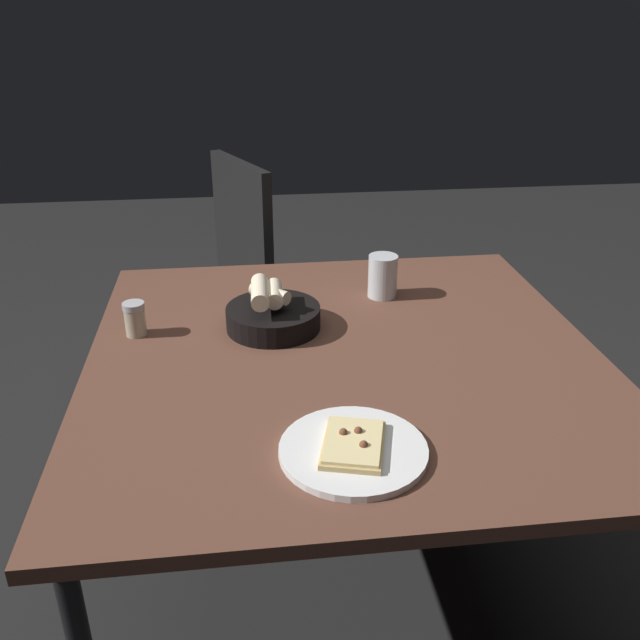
{
  "coord_description": "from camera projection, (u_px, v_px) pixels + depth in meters",
  "views": [
    {
      "loc": [
        -0.23,
        -1.37,
        1.45
      ],
      "look_at": [
        -0.06,
        0.02,
        0.79
      ],
      "focal_mm": 38.35,
      "sensor_mm": 36.0,
      "label": 1
    }
  ],
  "objects": [
    {
      "name": "ground",
      "position": [
        341.0,
        579.0,
        1.88
      ],
      "size": [
        8.0,
        8.0,
        0.0
      ],
      "primitive_type": "plane",
      "color": "black"
    },
    {
      "name": "dining_table",
      "position": [
        345.0,
        371.0,
        1.59
      ],
      "size": [
        1.17,
        1.19,
        0.71
      ],
      "color": "brown",
      "rests_on": "ground"
    },
    {
      "name": "pizza_plate",
      "position": [
        353.0,
        449.0,
        1.22
      ],
      "size": [
        0.27,
        0.27,
        0.04
      ],
      "color": "white",
      "rests_on": "dining_table"
    },
    {
      "name": "bread_basket",
      "position": [
        273.0,
        314.0,
        1.67
      ],
      "size": [
        0.23,
        0.23,
        0.13
      ],
      "color": "black",
      "rests_on": "dining_table"
    },
    {
      "name": "beer_glass",
      "position": [
        383.0,
        279.0,
        1.85
      ],
      "size": [
        0.08,
        0.08,
        0.12
      ],
      "color": "silver",
      "rests_on": "dining_table"
    },
    {
      "name": "pepper_shaker",
      "position": [
        135.0,
        321.0,
        1.64
      ],
      "size": [
        0.05,
        0.05,
        0.08
      ],
      "color": "#BFB299",
      "rests_on": "dining_table"
    },
    {
      "name": "chair_near",
      "position": [
        217.0,
        279.0,
        2.46
      ],
      "size": [
        0.58,
        0.58,
        0.94
      ],
      "color": "black",
      "rests_on": "ground"
    }
  ]
}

